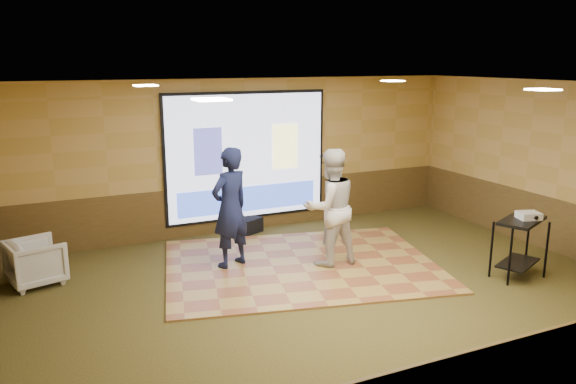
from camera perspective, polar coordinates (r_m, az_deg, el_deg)
name	(u,v)px	position (r m, az deg, el deg)	size (l,w,h in m)	color
ground	(331,292)	(8.44, 4.41, -10.08)	(9.00, 9.00, 0.00)	#2D3518
room_shell	(334,152)	(7.85, 4.68, 4.10)	(9.04, 7.04, 3.02)	tan
wainscot_back	(247,206)	(11.28, -4.14, -1.46)	(9.00, 0.04, 0.95)	#4A3618
wainscot_front	(518,384)	(5.78, 22.32, -17.56)	(9.00, 0.04, 0.95)	#4A3618
wainscot_right	(552,225)	(11.06, 25.23, -3.03)	(0.04, 7.00, 0.95)	#4A3618
projector_screen	(247,157)	(11.03, -4.15, 3.52)	(3.32, 0.06, 2.52)	black
downlight_nw	(145,85)	(8.71, -14.28, 10.45)	(0.32, 0.32, 0.02)	#FFE9BF
downlight_ne	(393,81)	(10.45, 10.59, 11.04)	(0.32, 0.32, 0.02)	#FFE9BF
downlight_sw	(212,100)	(5.50, -7.78, 9.29)	(0.32, 0.32, 0.02)	#FFE9BF
downlight_se	(543,90)	(7.98, 24.49, 9.45)	(0.32, 0.32, 0.02)	#FFE9BF
dance_floor	(301,265)	(9.41, 1.34, -7.40)	(4.40, 3.35, 0.03)	#A5813C
player_left	(230,208)	(9.10, -5.90, -1.58)	(0.72, 0.47, 1.97)	#141A3F
player_right	(330,207)	(9.17, 4.31, -1.56)	(0.94, 0.73, 1.93)	beige
av_table	(520,237)	(9.44, 22.53, -4.23)	(0.90, 0.48, 0.95)	black
projector	(529,215)	(9.40, 23.26, -2.20)	(0.32, 0.27, 0.11)	silver
mic_stand	(337,201)	(11.64, 4.98, -0.92)	(0.59, 0.24, 1.51)	black
banquet_chair	(36,262)	(9.39, -24.23, -6.50)	(0.75, 0.77, 0.70)	gray
duffel_bag	(250,225)	(11.15, -3.92, -3.39)	(0.47, 0.31, 0.29)	black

